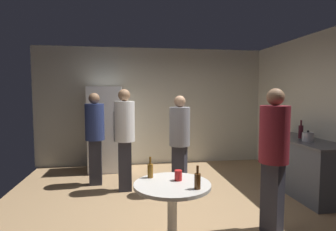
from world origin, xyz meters
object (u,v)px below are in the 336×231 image
(kettle, at_px, (308,137))
(person_in_gray_shirt, at_px, (180,137))
(beer_bottle_brown, at_px, (197,180))
(person_in_navy_shirt, at_px, (95,131))
(wine_bottle_on_counter, at_px, (301,131))
(beer_bottle_amber, at_px, (150,170))
(refrigerator, at_px, (106,129))
(person_in_maroon_shirt, at_px, (274,149))
(foreground_table, at_px, (172,193))
(person_in_white_shirt, at_px, (125,132))
(plastic_cup_red, at_px, (178,175))

(kettle, distance_m, person_in_gray_shirt, 2.04)
(beer_bottle_brown, xyz_separation_m, person_in_navy_shirt, (-1.25, 2.50, 0.16))
(wine_bottle_on_counter, bearing_deg, person_in_navy_shirt, 166.85)
(beer_bottle_amber, bearing_deg, wine_bottle_on_counter, 25.43)
(refrigerator, relative_size, wine_bottle_on_counter, 5.81)
(person_in_gray_shirt, bearing_deg, person_in_navy_shirt, -83.60)
(person_in_maroon_shirt, height_order, person_in_gray_shirt, person_in_maroon_shirt)
(foreground_table, distance_m, beer_bottle_amber, 0.36)
(kettle, height_order, person_in_navy_shirt, person_in_navy_shirt)
(person_in_navy_shirt, xyz_separation_m, person_in_maroon_shirt, (2.28, -2.07, 0.03))
(person_in_navy_shirt, bearing_deg, wine_bottle_on_counter, 74.12)
(foreground_table, bearing_deg, person_in_gray_shirt, 76.54)
(beer_bottle_amber, distance_m, person_in_gray_shirt, 1.56)
(foreground_table, distance_m, person_in_white_shirt, 2.01)
(refrigerator, height_order, beer_bottle_brown, refrigerator)
(beer_bottle_amber, xyz_separation_m, beer_bottle_brown, (0.42, -0.42, 0.00))
(plastic_cup_red, bearing_deg, kettle, 25.97)
(beer_bottle_amber, bearing_deg, beer_bottle_brown, -45.09)
(plastic_cup_red, relative_size, person_in_navy_shirt, 0.07)
(beer_bottle_amber, relative_size, person_in_gray_shirt, 0.14)
(kettle, height_order, plastic_cup_red, kettle)
(person_in_gray_shirt, bearing_deg, person_in_white_shirt, -74.88)
(wine_bottle_on_counter, height_order, person_in_gray_shirt, person_in_gray_shirt)
(kettle, relative_size, beer_bottle_brown, 1.06)
(foreground_table, height_order, plastic_cup_red, plastic_cup_red)
(person_in_navy_shirt, relative_size, person_in_gray_shirt, 1.03)
(wine_bottle_on_counter, bearing_deg, foreground_table, -148.74)
(beer_bottle_brown, bearing_deg, refrigerator, 108.20)
(refrigerator, height_order, plastic_cup_red, refrigerator)
(refrigerator, relative_size, person_in_white_shirt, 1.04)
(person_in_maroon_shirt, relative_size, person_in_gray_shirt, 1.06)
(kettle, relative_size, wine_bottle_on_counter, 0.79)
(wine_bottle_on_counter, xyz_separation_m, plastic_cup_red, (-2.37, -1.41, -0.23))
(wine_bottle_on_counter, height_order, plastic_cup_red, wine_bottle_on_counter)
(kettle, bearing_deg, plastic_cup_red, -154.03)
(person_in_navy_shirt, bearing_deg, refrigerator, 170.29)
(wine_bottle_on_counter, height_order, person_in_white_shirt, person_in_white_shirt)
(refrigerator, xyz_separation_m, beer_bottle_amber, (0.71, -3.02, -0.08))
(refrigerator, relative_size, beer_bottle_brown, 7.83)
(foreground_table, height_order, person_in_navy_shirt, person_in_navy_shirt)
(plastic_cup_red, relative_size, person_in_gray_shirt, 0.07)
(wine_bottle_on_counter, relative_size, plastic_cup_red, 2.82)
(person_in_maroon_shirt, bearing_deg, foreground_table, -20.83)
(beer_bottle_brown, height_order, person_in_maroon_shirt, person_in_maroon_shirt)
(foreground_table, xyz_separation_m, person_in_gray_shirt, (0.40, 1.66, 0.32))
(beer_bottle_brown, relative_size, plastic_cup_red, 2.09)
(kettle, xyz_separation_m, foreground_table, (-2.39, -1.21, -0.34))
(person_in_white_shirt, bearing_deg, beer_bottle_brown, 19.29)
(wine_bottle_on_counter, distance_m, person_in_navy_shirt, 3.58)
(person_in_navy_shirt, bearing_deg, person_in_gray_shirt, 63.10)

